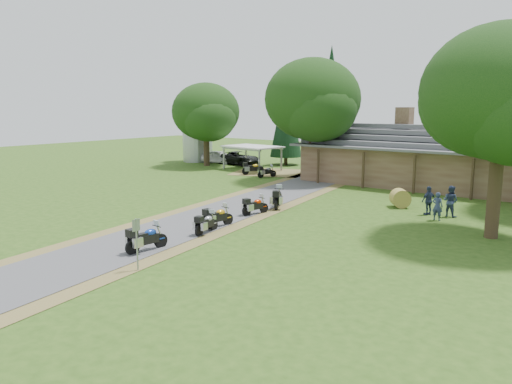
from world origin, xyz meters
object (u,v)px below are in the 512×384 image
Objects in this scene: car_dark_suv at (239,155)px; hay_bale at (400,198)px; car_white_sedan at (219,155)px; motorcycle_row_c at (218,216)px; motorcycle_row_b at (207,222)px; motorcycle_carport_b at (267,171)px; motorcycle_row_e at (278,197)px; motorcycle_carport_a at (253,168)px; carport at (252,158)px; silo at (197,131)px; motorcycle_row_a at (147,237)px; motorcycle_row_d at (255,205)px; lodge at (435,155)px.

hay_bale is (22.62, -11.80, -0.49)m from car_dark_suv.
car_white_sedan reaches higher than motorcycle_row_c.
motorcycle_row_c reaches higher than hay_bale.
motorcycle_carport_b is (-9.15, 17.87, 0.00)m from motorcycle_row_b.
motorcycle_carport_a is at bearing 16.26° from motorcycle_row_e.
motorcycle_carport_a reaches higher than motorcycle_row_c.
motorcycle_row_b is 1.00× the size of motorcycle_carport_b.
carport is 18.76m from motorcycle_row_e.
carport is at bearing -13.87° from silo.
motorcycle_carport_b is (13.97, -5.79, -2.86)m from silo.
car_dark_suv is (-3.91, 2.71, -0.12)m from carport.
motorcycle_row_c is 0.90× the size of motorcycle_row_e.
motorcycle_row_e is 1.20× the size of motorcycle_carport_b.
motorcycle_row_c is 1.08× the size of motorcycle_carport_b.
carport reaches higher than motorcycle_carport_b.
motorcycle_row_a is at bearing -134.13° from motorcycle_carport_b.
carport reaches higher than motorcycle_row_d.
motorcycle_row_e reaches higher than motorcycle_row_a.
motorcycle_row_d is 0.85× the size of motorcycle_row_e.
motorcycle_carport_a is (2.17, -2.68, -0.55)m from carport.
motorcycle_row_e is at bearing -137.65° from car_white_sedan.
motorcycle_carport_a reaches higher than motorcycle_row_b.
motorcycle_row_a is 1.13× the size of motorcycle_carport_b.
motorcycle_row_c is (22.74, -22.38, -2.81)m from silo.
lodge is 11.37× the size of motorcycle_row_a.
motorcycle_row_b is at bearing -159.22° from motorcycle_row_d.
car_white_sedan is (3.35, -0.07, -2.54)m from silo.
hay_bale is (25.08, -11.42, -0.32)m from car_white_sedan.
motorcycle_row_a is at bearing -162.54° from motorcycle_row_d.
motorcycle_row_c reaches higher than motorcycle_carport_b.
silo reaches higher than motorcycle_row_e.
motorcycle_row_c is at bearing -162.27° from motorcycle_row_d.
car_dark_suv is 2.97× the size of motorcycle_row_a.
silo is 10.26m from carport.
silo is 3.65× the size of motorcycle_row_a.
motorcycle_row_d reaches higher than hay_bale.
carport is 1.03× the size of car_white_sedan.
car_dark_suv is at bearing 3.04° from silo.
motorcycle_row_e is at bearing -129.02° from car_dark_suv.
motorcycle_row_b is 1.44× the size of hay_bale.
motorcycle_row_c is at bearing -117.57° from hay_bale.
motorcycle_carport_b is (-8.77, 16.59, -0.05)m from motorcycle_row_c.
motorcycle_row_e is 7.72m from hay_bale.
lodge reaches higher than motorcycle_carport_a.
car_white_sedan is at bearing 104.70° from car_dark_suv.
silo reaches higher than car_white_sedan.
motorcycle_carport_a is at bearing 158.81° from hay_bale.
silo is 6.28m from car_dark_suv.
silo is at bearing 62.96° from motorcycle_row_d.
lodge is 12.86× the size of motorcycle_carport_b.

